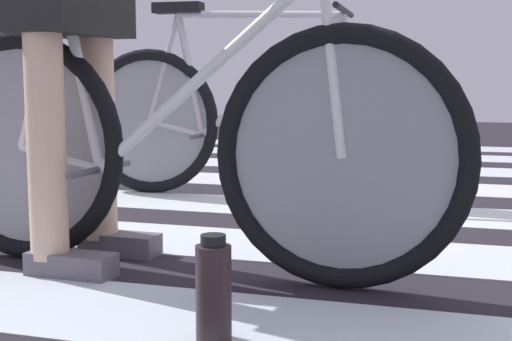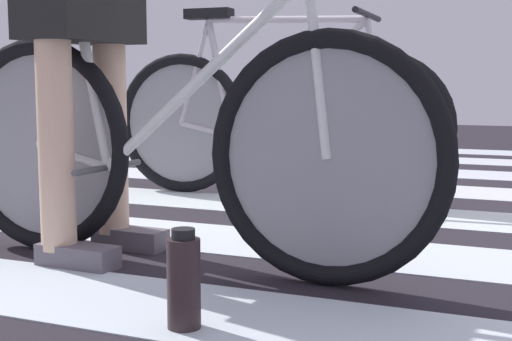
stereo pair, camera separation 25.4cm
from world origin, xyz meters
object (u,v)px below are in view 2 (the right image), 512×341
bicycle_1_of_2 (168,143)px  bicycle_2_of_2 (274,120)px  water_bottle (184,282)px  cyclist_1_of_2 (84,62)px

bicycle_1_of_2 → bicycle_2_of_2: 1.37m
bicycle_2_of_2 → bicycle_1_of_2: bearing=-84.5°
bicycle_2_of_2 → water_bottle: size_ratio=7.32×
water_bottle → cyclist_1_of_2: bearing=141.4°
cyclist_1_of_2 → bicycle_2_of_2: cyclist_1_of_2 is taller
cyclist_1_of_2 → water_bottle: size_ratio=4.11×
bicycle_2_of_2 → cyclist_1_of_2: bearing=-97.5°
cyclist_1_of_2 → bicycle_2_of_2: bearing=86.9°
cyclist_1_of_2 → bicycle_1_of_2: bearing=-0.0°
bicycle_2_of_2 → water_bottle: bicycle_2_of_2 is taller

